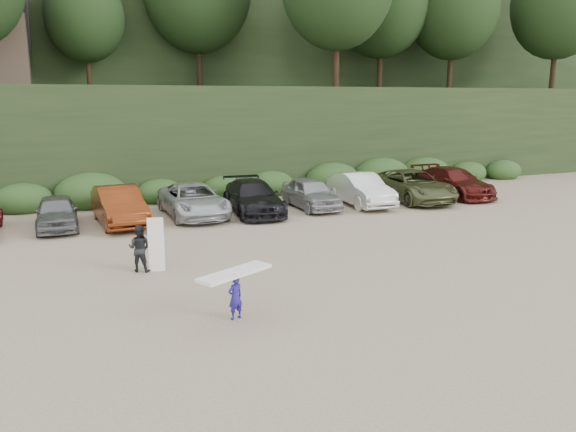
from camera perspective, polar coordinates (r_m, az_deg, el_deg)
name	(u,v)px	position (r m, az deg, el deg)	size (l,w,h in m)	color
ground	(316,277)	(17.25, 2.84, -6.22)	(120.00, 120.00, 0.00)	tan
hillside_backdrop	(131,27)	(51.51, -15.65, 18.03)	(90.00, 41.50, 28.00)	black
parked_cars	(183,201)	(25.81, -10.63, 1.46)	(34.20, 6.44, 1.63)	#9B9B9F
child_surfer	(235,287)	(13.90, -5.40, -7.16)	(2.09, 1.43, 1.23)	navy
adult_surfer	(141,248)	(18.19, -14.70, -3.15)	(1.20, 0.90, 1.76)	black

